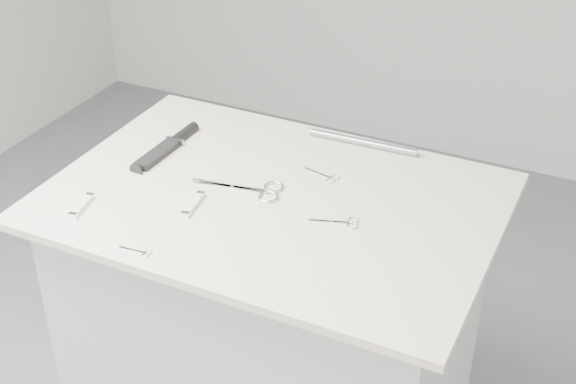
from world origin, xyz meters
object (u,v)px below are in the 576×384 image
at_px(plinth, 274,351).
at_px(pocket_knife_b, 82,205).
at_px(large_shears, 257,190).
at_px(embroidery_scissors_b, 326,176).
at_px(sheathed_knife, 170,144).
at_px(metal_rail, 363,142).
at_px(embroidery_scissors_a, 342,222).
at_px(tiny_scissors, 139,252).
at_px(pocket_knife_a, 193,204).

relative_size(plinth, pocket_knife_b, 9.56).
bearing_deg(large_shears, embroidery_scissors_b, 37.27).
bearing_deg(pocket_knife_b, sheathed_knife, -15.95).
bearing_deg(sheathed_knife, pocket_knife_b, 176.96).
bearing_deg(metal_rail, embroidery_scissors_b, -97.63).
bearing_deg(metal_rail, pocket_knife_b, -130.49).
xyz_separation_m(plinth, embroidery_scissors_a, (0.18, -0.03, 0.47)).
xyz_separation_m(large_shears, metal_rail, (0.14, 0.30, 0.01)).
distance_m(embroidery_scissors_a, tiny_scissors, 0.43).
bearing_deg(large_shears, metal_rail, 55.22).
bearing_deg(large_shears, pocket_knife_a, -139.96).
relative_size(large_shears, pocket_knife_b, 2.23).
xyz_separation_m(sheathed_knife, pocket_knife_a, (0.19, -0.20, -0.00)).
bearing_deg(sheathed_knife, plinth, -103.88).
distance_m(large_shears, metal_rail, 0.33).
xyz_separation_m(embroidery_scissors_b, pocket_knife_a, (-0.21, -0.24, 0.00)).
height_order(embroidery_scissors_b, metal_rail, metal_rail).
distance_m(large_shears, embroidery_scissors_b, 0.17).
xyz_separation_m(embroidery_scissors_a, sheathed_knife, (-0.51, 0.12, 0.01)).
height_order(tiny_scissors, pocket_knife_b, pocket_knife_b).
relative_size(embroidery_scissors_a, embroidery_scissors_b, 1.13).
relative_size(tiny_scissors, pocket_knife_a, 0.72).
xyz_separation_m(plinth, metal_rail, (0.10, 0.31, 0.48)).
bearing_deg(metal_rail, embroidery_scissors_a, -75.97).
height_order(embroidery_scissors_b, tiny_scissors, same).
distance_m(tiny_scissors, pocket_knife_b, 0.22).
xyz_separation_m(embroidery_scissors_a, embroidery_scissors_b, (-0.11, 0.16, -0.00)).
bearing_deg(pocket_knife_a, tiny_scissors, 169.21).
relative_size(tiny_scissors, pocket_knife_b, 0.75).
relative_size(sheathed_knife, pocket_knife_b, 2.53).
xyz_separation_m(pocket_knife_a, metal_rail, (0.24, 0.42, 0.00)).
bearing_deg(pocket_knife_b, tiny_scissors, -122.80).
distance_m(plinth, sheathed_knife, 0.59).
xyz_separation_m(embroidery_scissors_a, pocket_knife_b, (-0.54, -0.19, 0.00)).
height_order(embroidery_scissors_a, pocket_knife_b, pocket_knife_b).
bearing_deg(embroidery_scissors_a, sheathed_knife, 148.03).
height_order(large_shears, tiny_scissors, large_shears).
bearing_deg(pocket_knife_b, pocket_knife_a, -74.21).
relative_size(large_shears, metal_rail, 0.75).
bearing_deg(pocket_knife_b, plinth, -69.10).
relative_size(embroidery_scissors_a, pocket_knife_a, 1.09).
bearing_deg(plinth, embroidery_scissors_a, -9.32).
relative_size(plinth, embroidery_scissors_b, 9.52).
height_order(embroidery_scissors_a, metal_rail, metal_rail).
distance_m(embroidery_scissors_a, metal_rail, 0.35).
distance_m(pocket_knife_a, metal_rail, 0.48).
bearing_deg(metal_rail, tiny_scissors, -111.78).
distance_m(embroidery_scissors_b, pocket_knife_a, 0.32).
bearing_deg(metal_rail, plinth, -107.68).
distance_m(large_shears, embroidery_scissors_a, 0.23).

